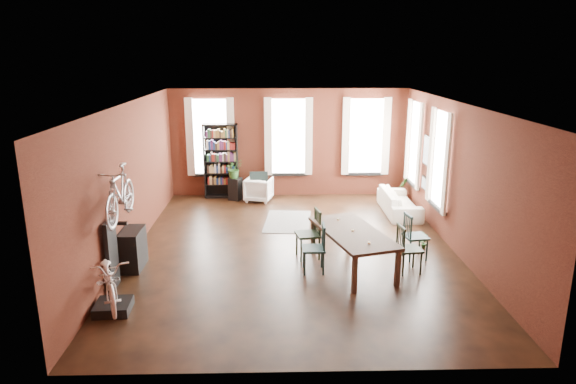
{
  "coord_description": "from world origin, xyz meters",
  "views": [
    {
      "loc": [
        -0.41,
        -10.6,
        4.23
      ],
      "look_at": [
        -0.11,
        0.6,
        1.15
      ],
      "focal_mm": 32.0,
      "sensor_mm": 36.0,
      "label": 1
    }
  ],
  "objects_px": {
    "plant_stand": "(235,189)",
    "white_armchair": "(259,188)",
    "dining_table": "(352,250)",
    "console_table": "(133,249)",
    "dining_chair_b": "(308,234)",
    "bicycle_floor": "(107,257)",
    "bike_trainer": "(113,307)",
    "dining_chair_c": "(409,249)",
    "dining_chair_a": "(314,248)",
    "bookshelf": "(221,161)",
    "dining_chair_d": "(416,236)",
    "cream_sofa": "(400,198)"
  },
  "relations": [
    {
      "from": "bike_trainer",
      "to": "plant_stand",
      "type": "relative_size",
      "value": 0.88
    },
    {
      "from": "plant_stand",
      "to": "bike_trainer",
      "type": "bearing_deg",
      "value": -103.08
    },
    {
      "from": "dining_chair_b",
      "to": "dining_chair_c",
      "type": "relative_size",
      "value": 1.08
    },
    {
      "from": "dining_chair_d",
      "to": "bike_trainer",
      "type": "height_order",
      "value": "dining_chair_d"
    },
    {
      "from": "plant_stand",
      "to": "white_armchair",
      "type": "bearing_deg",
      "value": -10.73
    },
    {
      "from": "bookshelf",
      "to": "white_armchair",
      "type": "xyz_separation_m",
      "value": [
        1.11,
        -0.43,
        -0.72
      ]
    },
    {
      "from": "dining_chair_c",
      "to": "bike_trainer",
      "type": "distance_m",
      "value": 5.58
    },
    {
      "from": "dining_chair_a",
      "to": "bicycle_floor",
      "type": "bearing_deg",
      "value": -66.07
    },
    {
      "from": "bookshelf",
      "to": "bike_trainer",
      "type": "xyz_separation_m",
      "value": [
        -1.14,
        -7.03,
        -1.02
      ]
    },
    {
      "from": "dining_chair_b",
      "to": "bicycle_floor",
      "type": "relative_size",
      "value": 0.63
    },
    {
      "from": "white_armchair",
      "to": "console_table",
      "type": "bearing_deg",
      "value": 76.9
    },
    {
      "from": "plant_stand",
      "to": "bookshelf",
      "type": "bearing_deg",
      "value": 144.8
    },
    {
      "from": "bike_trainer",
      "to": "console_table",
      "type": "relative_size",
      "value": 0.72
    },
    {
      "from": "dining_chair_c",
      "to": "bicycle_floor",
      "type": "xyz_separation_m",
      "value": [
        -5.38,
        -1.49,
        0.51
      ]
    },
    {
      "from": "dining_chair_a",
      "to": "white_armchair",
      "type": "relative_size",
      "value": 1.29
    },
    {
      "from": "dining_table",
      "to": "console_table",
      "type": "xyz_separation_m",
      "value": [
        -4.41,
        0.12,
        0.01
      ]
    },
    {
      "from": "white_armchair",
      "to": "dining_chair_b",
      "type": "bearing_deg",
      "value": 118.6
    },
    {
      "from": "bike_trainer",
      "to": "console_table",
      "type": "xyz_separation_m",
      "value": [
        -0.14,
        1.83,
        0.32
      ]
    },
    {
      "from": "dining_chair_a",
      "to": "bookshelf",
      "type": "distance_m",
      "value": 5.99
    },
    {
      "from": "dining_chair_a",
      "to": "dining_chair_c",
      "type": "relative_size",
      "value": 1.01
    },
    {
      "from": "bike_trainer",
      "to": "dining_table",
      "type": "bearing_deg",
      "value": 21.9
    },
    {
      "from": "dining_chair_c",
      "to": "console_table",
      "type": "relative_size",
      "value": 1.21
    },
    {
      "from": "dining_table",
      "to": "bicycle_floor",
      "type": "xyz_separation_m",
      "value": [
        -4.29,
        -1.72,
        0.6
      ]
    },
    {
      "from": "cream_sofa",
      "to": "white_armchair",
      "type": "bearing_deg",
      "value": 71.69
    },
    {
      "from": "dining_chair_d",
      "to": "cream_sofa",
      "type": "xyz_separation_m",
      "value": [
        0.42,
        3.16,
        -0.08
      ]
    },
    {
      "from": "cream_sofa",
      "to": "bike_trainer",
      "type": "distance_m",
      "value": 8.1
    },
    {
      "from": "dining_chair_a",
      "to": "bike_trainer",
      "type": "relative_size",
      "value": 1.69
    },
    {
      "from": "dining_chair_d",
      "to": "bike_trainer",
      "type": "relative_size",
      "value": 1.7
    },
    {
      "from": "dining_chair_c",
      "to": "dining_chair_b",
      "type": "bearing_deg",
      "value": 59.97
    },
    {
      "from": "dining_chair_a",
      "to": "bicycle_floor",
      "type": "relative_size",
      "value": 0.59
    },
    {
      "from": "dining_table",
      "to": "console_table",
      "type": "relative_size",
      "value": 2.85
    },
    {
      "from": "console_table",
      "to": "white_armchair",
      "type": "bearing_deg",
      "value": 63.35
    },
    {
      "from": "plant_stand",
      "to": "dining_chair_b",
      "type": "bearing_deg",
      "value": -67.45
    },
    {
      "from": "dining_chair_c",
      "to": "cream_sofa",
      "type": "relative_size",
      "value": 0.47
    },
    {
      "from": "dining_chair_b",
      "to": "bicycle_floor",
      "type": "bearing_deg",
      "value": -67.57
    },
    {
      "from": "dining_chair_c",
      "to": "cream_sofa",
      "type": "bearing_deg",
      "value": -18.74
    },
    {
      "from": "dining_table",
      "to": "plant_stand",
      "type": "bearing_deg",
      "value": 101.86
    },
    {
      "from": "dining_table",
      "to": "dining_chair_d",
      "type": "distance_m",
      "value": 1.48
    },
    {
      "from": "bookshelf",
      "to": "plant_stand",
      "type": "bearing_deg",
      "value": -35.2
    },
    {
      "from": "white_armchair",
      "to": "bike_trainer",
      "type": "xyz_separation_m",
      "value": [
        -2.25,
        -6.6,
        -0.29
      ]
    },
    {
      "from": "dining_chair_b",
      "to": "bookshelf",
      "type": "height_order",
      "value": "bookshelf"
    },
    {
      "from": "console_table",
      "to": "dining_chair_d",
      "type": "bearing_deg",
      "value": 3.31
    },
    {
      "from": "dining_table",
      "to": "dining_chair_a",
      "type": "xyz_separation_m",
      "value": [
        -0.79,
        -0.17,
        0.1
      ]
    },
    {
      "from": "dining_chair_c",
      "to": "bicycle_floor",
      "type": "distance_m",
      "value": 5.61
    },
    {
      "from": "dining_chair_a",
      "to": "bookshelf",
      "type": "height_order",
      "value": "bookshelf"
    },
    {
      "from": "dining_chair_c",
      "to": "bike_trainer",
      "type": "bearing_deg",
      "value": 97.41
    },
    {
      "from": "dining_chair_a",
      "to": "dining_chair_c",
      "type": "bearing_deg",
      "value": 88.01
    },
    {
      "from": "dining_chair_b",
      "to": "bike_trainer",
      "type": "height_order",
      "value": "dining_chair_b"
    },
    {
      "from": "bike_trainer",
      "to": "bookshelf",
      "type": "bearing_deg",
      "value": 80.8
    },
    {
      "from": "dining_chair_d",
      "to": "bookshelf",
      "type": "distance_m",
      "value": 6.68
    }
  ]
}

